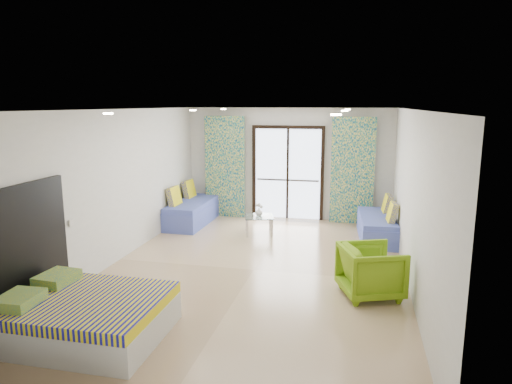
% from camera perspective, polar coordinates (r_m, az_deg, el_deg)
% --- Properties ---
extents(floor, '(5.00, 7.50, 0.01)m').
position_cam_1_polar(floor, '(7.90, -0.28, -9.70)').
color(floor, '#A28260').
rests_on(floor, ground).
extents(ceiling, '(5.00, 7.50, 0.01)m').
position_cam_1_polar(ceiling, '(7.39, -0.30, 10.28)').
color(ceiling, silver).
rests_on(ceiling, ground).
extents(wall_back, '(5.00, 0.01, 2.70)m').
position_cam_1_polar(wall_back, '(11.17, 4.02, 3.54)').
color(wall_back, silver).
rests_on(wall_back, ground).
extents(wall_front, '(5.00, 0.01, 2.70)m').
position_cam_1_polar(wall_front, '(4.09, -12.28, -9.87)').
color(wall_front, silver).
rests_on(wall_front, ground).
extents(wall_left, '(0.01, 7.50, 2.70)m').
position_cam_1_polar(wall_left, '(8.44, -17.07, 0.67)').
color(wall_left, silver).
rests_on(wall_left, ground).
extents(wall_right, '(0.01, 7.50, 2.70)m').
position_cam_1_polar(wall_right, '(7.40, 18.95, -0.85)').
color(wall_right, silver).
rests_on(wall_right, ground).
extents(balcony_door, '(1.76, 0.08, 2.28)m').
position_cam_1_polar(balcony_door, '(11.16, 3.99, 3.05)').
color(balcony_door, black).
rests_on(balcony_door, floor).
extents(balcony_rail, '(1.52, 0.03, 0.04)m').
position_cam_1_polar(balcony_rail, '(11.21, 3.98, 1.50)').
color(balcony_rail, '#595451').
rests_on(balcony_rail, balcony_door).
extents(curtain_left, '(1.00, 0.10, 2.50)m').
position_cam_1_polar(curtain_left, '(11.35, -3.90, 3.15)').
color(curtain_left, beige).
rests_on(curtain_left, floor).
extents(curtain_right, '(1.00, 0.10, 2.50)m').
position_cam_1_polar(curtain_right, '(10.89, 11.97, 2.60)').
color(curtain_right, beige).
rests_on(curtain_right, floor).
extents(downlight_a, '(0.12, 0.12, 0.02)m').
position_cam_1_polar(downlight_a, '(6.04, -18.00, 9.32)').
color(downlight_a, '#FFE0B2').
rests_on(downlight_a, ceiling).
extents(downlight_b, '(0.12, 0.12, 0.02)m').
position_cam_1_polar(downlight_b, '(5.21, 9.98, 9.50)').
color(downlight_b, '#FFE0B2').
rests_on(downlight_b, ceiling).
extents(downlight_c, '(0.12, 0.12, 0.02)m').
position_cam_1_polar(downlight_c, '(8.76, -7.90, 10.09)').
color(downlight_c, '#FFE0B2').
rests_on(downlight_c, ceiling).
extents(downlight_d, '(0.12, 0.12, 0.02)m').
position_cam_1_polar(downlight_d, '(8.21, 11.03, 9.94)').
color(downlight_d, '#FFE0B2').
rests_on(downlight_d, ceiling).
extents(downlight_e, '(0.12, 0.12, 0.02)m').
position_cam_1_polar(downlight_e, '(10.65, -4.09, 10.30)').
color(downlight_e, '#FFE0B2').
rests_on(downlight_e, ceiling).
extents(downlight_f, '(0.12, 0.12, 0.02)m').
position_cam_1_polar(downlight_f, '(10.21, 11.39, 10.09)').
color(downlight_f, '#FFE0B2').
rests_on(downlight_f, ceiling).
extents(headboard, '(0.06, 2.10, 1.50)m').
position_cam_1_polar(headboard, '(6.38, -28.39, -6.20)').
color(headboard, black).
rests_on(headboard, floor).
extents(switch_plate, '(0.02, 0.10, 0.10)m').
position_cam_1_polar(switch_plate, '(7.33, -22.09, -3.57)').
color(switch_plate, silver).
rests_on(switch_plate, wall_left).
extents(bed, '(1.81, 1.48, 0.62)m').
position_cam_1_polar(bed, '(6.08, -20.42, -14.33)').
color(bed, silver).
rests_on(bed, floor).
extents(daybed_left, '(0.78, 1.94, 0.95)m').
position_cam_1_polar(daybed_left, '(10.90, -7.98, -2.36)').
color(daybed_left, '#4958B0').
rests_on(daybed_left, floor).
extents(daybed_right, '(0.80, 1.81, 0.87)m').
position_cam_1_polar(daybed_right, '(9.90, 14.92, -4.14)').
color(daybed_right, '#4958B0').
rests_on(daybed_right, floor).
extents(coffee_table, '(0.74, 0.74, 0.69)m').
position_cam_1_polar(coffee_table, '(9.90, 0.38, -3.26)').
color(coffee_table, silver).
rests_on(coffee_table, floor).
extents(vase, '(0.21, 0.21, 0.16)m').
position_cam_1_polar(vase, '(9.92, 0.37, -2.50)').
color(vase, white).
rests_on(vase, coffee_table).
extents(armchair, '(1.00, 1.03, 0.84)m').
position_cam_1_polar(armchair, '(6.97, 14.18, -9.26)').
color(armchair, '#76A415').
rests_on(armchair, floor).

